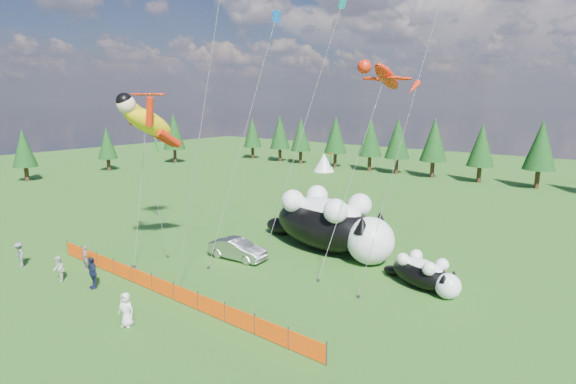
# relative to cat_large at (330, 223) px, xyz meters

# --- Properties ---
(ground) EXTENTS (160.00, 160.00, 0.00)m
(ground) POSITION_rel_cat_large_xyz_m (-3.07, -9.32, -2.06)
(ground) COLOR #113B0A
(ground) RESTS_ON ground
(safety_fence) EXTENTS (22.06, 0.06, 1.10)m
(safety_fence) POSITION_rel_cat_large_xyz_m (-3.07, -12.32, -1.55)
(safety_fence) COLOR #262626
(safety_fence) RESTS_ON ground
(tree_line) EXTENTS (90.00, 4.00, 8.00)m
(tree_line) POSITION_rel_cat_large_xyz_m (-3.07, 35.68, 1.94)
(tree_line) COLOR black
(tree_line) RESTS_ON ground
(festival_tents) EXTENTS (50.00, 3.20, 2.80)m
(festival_tents) POSITION_rel_cat_large_xyz_m (7.93, 30.68, -0.66)
(festival_tents) COLOR white
(festival_tents) RESTS_ON ground
(cat_large) EXTENTS (11.96, 5.56, 4.33)m
(cat_large) POSITION_rel_cat_large_xyz_m (0.00, 0.00, 0.00)
(cat_large) COLOR black
(cat_large) RESTS_ON ground
(cat_small) EXTENTS (5.23, 2.99, 1.94)m
(cat_small) POSITION_rel_cat_large_xyz_m (8.04, -2.25, -1.14)
(cat_small) COLOR black
(cat_small) RESTS_ON ground
(car) EXTENTS (4.37, 1.93, 1.40)m
(car) POSITION_rel_cat_large_xyz_m (-3.97, -5.44, -1.36)
(car) COLOR #A8A8AC
(car) RESTS_ON ground
(spectator_a) EXTENTS (0.65, 0.49, 1.62)m
(spectator_a) POSITION_rel_cat_large_xyz_m (-10.26, -12.99, -1.25)
(spectator_a) COLOR #59595E
(spectator_a) RESTS_ON ground
(spectator_b) EXTENTS (0.88, 0.72, 1.57)m
(spectator_b) POSITION_rel_cat_large_xyz_m (-9.70, -14.97, -1.27)
(spectator_b) COLOR silver
(spectator_b) RESTS_ON ground
(spectator_c) EXTENTS (1.19, 0.76, 1.89)m
(spectator_c) POSITION_rel_cat_large_xyz_m (-7.11, -14.21, -1.11)
(spectator_c) COLOR #161E3C
(spectator_c) RESTS_ON ground
(spectator_d) EXTENTS (1.13, 0.66, 1.68)m
(spectator_d) POSITION_rel_cat_large_xyz_m (-14.22, -15.41, -1.22)
(spectator_d) COLOR #59595E
(spectator_d) RESTS_ON ground
(spectator_e) EXTENTS (0.97, 0.78, 1.72)m
(spectator_e) POSITION_rel_cat_large_xyz_m (-1.53, -15.54, -1.20)
(spectator_e) COLOR silver
(spectator_e) RESTS_ON ground
(superhero_kite) EXTENTS (4.71, 5.06, 11.59)m
(superhero_kite) POSITION_rel_cat_large_xyz_m (-8.39, -8.95, 7.32)
(superhero_kite) COLOR yellow
(superhero_kite) RESTS_ON ground
(gecko_kite) EXTENTS (4.07, 13.03, 15.57)m
(gecko_kite) POSITION_rel_cat_large_xyz_m (1.91, 4.27, 10.36)
(gecko_kite) COLOR red
(gecko_kite) RESTS_ON ground
(flower_kite) EXTENTS (6.44, 6.88, 13.00)m
(flower_kite) POSITION_rel_cat_large_xyz_m (-12.71, -5.84, 8.99)
(flower_kite) COLOR red
(flower_kite) RESTS_ON ground
(diamond_kite_a) EXTENTS (1.79, 5.99, 17.24)m
(diamond_kite_a) POSITION_rel_cat_large_xyz_m (-2.92, -2.78, 13.26)
(diamond_kite_a) COLOR blue
(diamond_kite_a) RESTS_ON ground
(diamond_kite_c) EXTENTS (3.09, 2.10, 16.98)m
(diamond_kite_c) POSITION_rel_cat_large_xyz_m (0.23, -10.51, 13.27)
(diamond_kite_c) COLOR blue
(diamond_kite_c) RESTS_ON ground
(diamond_kite_d) EXTENTS (1.20, 8.82, 19.53)m
(diamond_kite_d) POSITION_rel_cat_large_xyz_m (-1.80, 3.47, 14.94)
(diamond_kite_d) COLOR #0B898C
(diamond_kite_d) RESTS_ON ground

